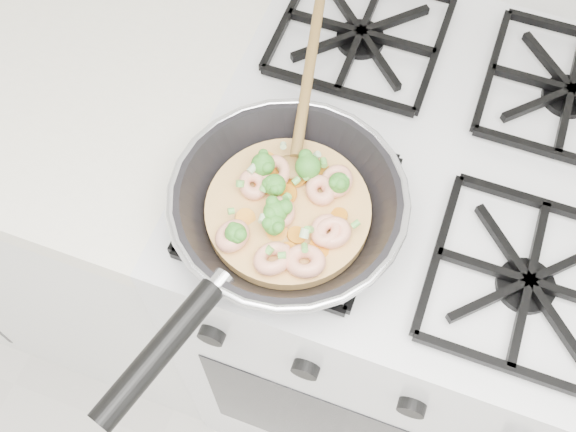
% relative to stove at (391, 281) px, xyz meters
% --- Properties ---
extents(stove, '(0.60, 0.60, 0.92)m').
position_rel_stove_xyz_m(stove, '(0.00, 0.00, 0.00)').
color(stove, silver).
rests_on(stove, ground).
extents(counter_left, '(1.00, 0.60, 0.90)m').
position_rel_stove_xyz_m(counter_left, '(-0.80, 0.00, -0.01)').
color(counter_left, white).
rests_on(counter_left, ground).
extents(skillet, '(0.29, 0.60, 0.09)m').
position_rel_stove_xyz_m(skillet, '(-0.15, -0.18, 0.50)').
color(skillet, black).
rests_on(skillet, stove).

